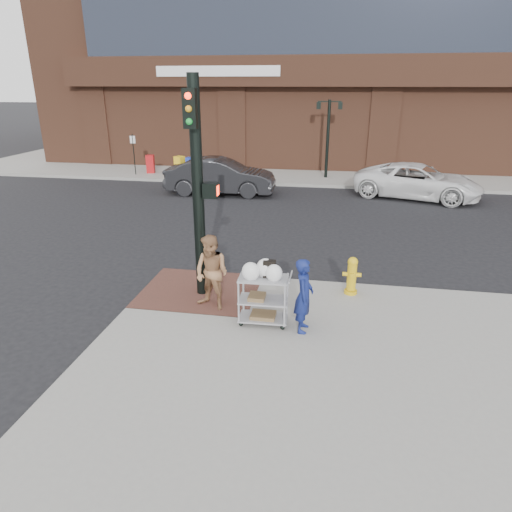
% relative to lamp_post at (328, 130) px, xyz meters
% --- Properties ---
extents(ground, '(220.00, 220.00, 0.00)m').
position_rel_lamp_post_xyz_m(ground, '(-2.00, -16.00, -2.62)').
color(ground, black).
rests_on(ground, ground).
extents(sidewalk_far, '(65.00, 36.00, 0.15)m').
position_rel_lamp_post_xyz_m(sidewalk_far, '(10.50, 16.00, -2.54)').
color(sidewalk_far, gray).
rests_on(sidewalk_far, ground).
extents(brick_curb_ramp, '(2.80, 2.40, 0.01)m').
position_rel_lamp_post_xyz_m(brick_curb_ramp, '(-2.60, -15.10, -2.46)').
color(brick_curb_ramp, '#4C2E23').
rests_on(brick_curb_ramp, sidewalk_near).
extents(lamp_post, '(1.32, 0.22, 4.00)m').
position_rel_lamp_post_xyz_m(lamp_post, '(0.00, 0.00, 0.00)').
color(lamp_post, black).
rests_on(lamp_post, sidewalk_far).
extents(parking_sign, '(0.05, 0.05, 2.20)m').
position_rel_lamp_post_xyz_m(parking_sign, '(-10.50, -1.00, -1.37)').
color(parking_sign, black).
rests_on(parking_sign, sidewalk_far).
extents(traffic_signal_pole, '(0.61, 0.51, 5.00)m').
position_rel_lamp_post_xyz_m(traffic_signal_pole, '(-2.48, -15.23, 0.21)').
color(traffic_signal_pole, black).
rests_on(traffic_signal_pole, sidewalk_near).
extents(woman_blue, '(0.40, 0.59, 1.57)m').
position_rel_lamp_post_xyz_m(woman_blue, '(0.05, -16.58, -1.68)').
color(woman_blue, navy).
rests_on(woman_blue, sidewalk_near).
extents(pedestrian_tan, '(1.01, 0.91, 1.71)m').
position_rel_lamp_post_xyz_m(pedestrian_tan, '(-2.04, -15.92, -1.61)').
color(pedestrian_tan, '#986B47').
rests_on(pedestrian_tan, sidewalk_near).
extents(sedan_dark, '(5.14, 1.93, 1.68)m').
position_rel_lamp_post_xyz_m(sedan_dark, '(-4.80, -4.21, -1.78)').
color(sedan_dark, black).
rests_on(sedan_dark, ground).
extents(minivan_white, '(6.05, 4.07, 1.54)m').
position_rel_lamp_post_xyz_m(minivan_white, '(4.23, -3.45, -1.85)').
color(minivan_white, white).
rests_on(minivan_white, ground).
extents(utility_cart, '(1.04, 0.61, 1.42)m').
position_rel_lamp_post_xyz_m(utility_cart, '(-0.80, -16.43, -1.83)').
color(utility_cart, gray).
rests_on(utility_cart, sidewalk_near).
extents(fire_hydrant, '(0.44, 0.31, 0.94)m').
position_rel_lamp_post_xyz_m(fire_hydrant, '(1.06, -14.62, -1.99)').
color(fire_hydrant, gold).
rests_on(fire_hydrant, sidewalk_near).
extents(newsbox_red, '(0.49, 0.45, 1.01)m').
position_rel_lamp_post_xyz_m(newsbox_red, '(-9.84, -0.40, -1.97)').
color(newsbox_red, red).
rests_on(newsbox_red, sidewalk_far).
extents(newsbox_yellow, '(0.59, 0.57, 1.10)m').
position_rel_lamp_post_xyz_m(newsbox_yellow, '(-7.82, -1.21, -1.92)').
color(newsbox_yellow, yellow).
rests_on(newsbox_yellow, sidewalk_far).
extents(newsbox_blue, '(0.50, 0.47, 1.07)m').
position_rel_lamp_post_xyz_m(newsbox_blue, '(-7.16, -1.29, -1.93)').
color(newsbox_blue, '#1D38BE').
rests_on(newsbox_blue, sidewalk_far).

